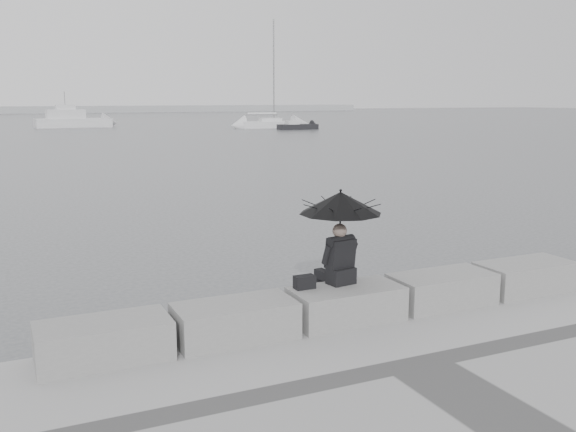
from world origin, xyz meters
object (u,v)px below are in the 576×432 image
sailboat_right (270,124)px  small_motorboat (298,127)px  motor_cruiser (73,120)px  seated_person (341,215)px

sailboat_right → small_motorboat: sailboat_right is taller
sailboat_right → motor_cruiser: size_ratio=1.42×
seated_person → small_motorboat: 66.15m
sailboat_right → motor_cruiser: 24.51m
motor_cruiser → small_motorboat: motor_cruiser is taller
seated_person → sailboat_right: (26.61, 64.57, -1.48)m
seated_person → small_motorboat: size_ratio=0.29×
small_motorboat → seated_person: bearing=-116.7°
sailboat_right → motor_cruiser: (-21.62, 11.53, 0.36)m
seated_person → motor_cruiser: motor_cruiser is taller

